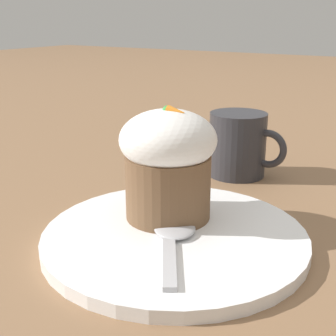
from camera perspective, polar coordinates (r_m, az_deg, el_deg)
The scene contains 5 objects.
ground_plane at distance 0.41m, azimuth 0.82°, elevation -9.14°, with size 4.00×4.00×0.00m, color #846042.
dessert_plate at distance 0.41m, azimuth 0.82°, elevation -8.46°, with size 0.23×0.23×0.01m.
carrot_cake at distance 0.41m, azimuth 0.00°, elevation 0.78°, with size 0.09×0.09×0.10m.
spoon at distance 0.39m, azimuth 0.11°, elevation -8.04°, with size 0.08×0.11×0.01m.
coffee_cup at distance 0.57m, azimuth 8.61°, elevation 2.85°, with size 0.10×0.07×0.08m.
Camera 1 is at (0.19, -0.31, 0.19)m, focal length 50.00 mm.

